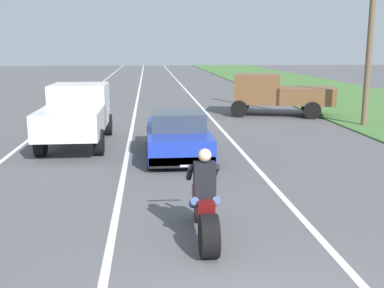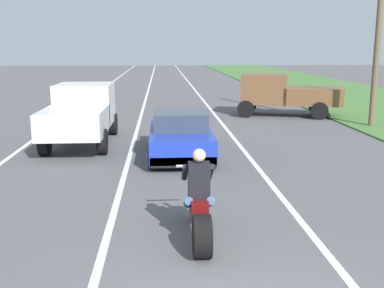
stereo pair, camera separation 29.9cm
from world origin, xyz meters
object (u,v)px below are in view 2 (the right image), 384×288
at_px(pickup_truck_left_lane_white, 81,112).
at_px(pickup_truck_right_shoulder_brown, 284,93).
at_px(sports_car_blue, 180,135).
at_px(motorcycle_with_rider, 199,208).

relative_size(pickup_truck_left_lane_white, pickup_truck_right_shoulder_brown, 0.93).
bearing_deg(pickup_truck_right_shoulder_brown, pickup_truck_left_lane_white, -144.27).
distance_m(sports_car_blue, pickup_truck_right_shoulder_brown, 9.67).
relative_size(motorcycle_with_rider, pickup_truck_right_shoulder_brown, 0.43).
xyz_separation_m(pickup_truck_left_lane_white, pickup_truck_right_shoulder_brown, (8.56, 6.16, 0.00)).
distance_m(motorcycle_with_rider, pickup_truck_left_lane_white, 9.01).
relative_size(motorcycle_with_rider, pickup_truck_left_lane_white, 0.46).
distance_m(motorcycle_with_rider, pickup_truck_right_shoulder_brown, 15.46).
relative_size(motorcycle_with_rider, sports_car_blue, 0.51).
distance_m(pickup_truck_left_lane_white, pickup_truck_right_shoulder_brown, 10.55).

